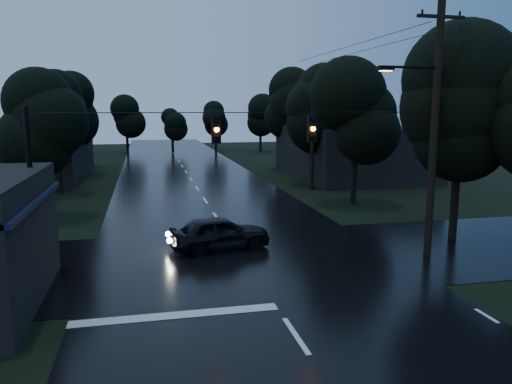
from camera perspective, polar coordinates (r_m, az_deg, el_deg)
name	(u,v)px	position (r m, az deg, el deg)	size (l,w,h in m)	color
main_road	(197,189)	(37.49, -6.74, 0.36)	(12.00, 120.00, 0.02)	black
cross_street	(244,259)	(20.10, -1.37, -7.67)	(60.00, 9.00, 0.02)	black
building_far_right	(351,151)	(44.67, 10.86, 4.58)	(10.00, 14.00, 4.40)	black
building_far_left	(24,148)	(48.07, -25.00, 4.56)	(10.00, 16.00, 5.00)	black
utility_pole_main	(432,126)	(21.03, 19.52, 7.13)	(3.50, 0.30, 10.00)	black
utility_pole_far	(312,137)	(36.91, 6.47, 6.28)	(2.00, 0.30, 7.50)	black
anchor_pole_left	(32,197)	(18.46, -24.23, -0.49)	(0.18, 0.18, 6.00)	black
span_signals	(264,128)	(18.34, 0.91, 7.34)	(15.00, 0.37, 1.12)	black
tree_corner_near	(461,107)	(24.12, 22.37, 8.95)	(4.48, 4.48, 9.44)	black
tree_left_a	(43,122)	(29.32, -23.17, 7.41)	(3.92, 3.92, 8.26)	black
tree_left_b	(56,113)	(37.30, -21.91, 8.37)	(4.20, 4.20, 8.85)	black
tree_left_c	(67,108)	(47.28, -20.75, 9.01)	(4.48, 4.48, 9.44)	black
tree_right_a	(356,114)	(31.51, 11.34, 8.77)	(4.20, 4.20, 8.85)	black
tree_right_b	(321,108)	(39.17, 7.39, 9.55)	(4.48, 4.48, 9.44)	black
tree_right_c	(291,104)	(48.86, 4.01, 10.03)	(4.76, 4.76, 10.03)	black
car	(220,233)	(21.32, -4.16, -4.66)	(1.71, 4.26, 1.45)	black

